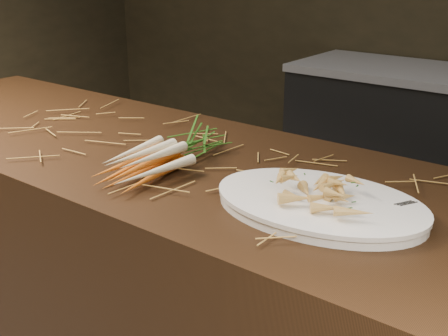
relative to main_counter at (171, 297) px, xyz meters
name	(u,v)px	position (x,y,z in m)	size (l,w,h in m)	color
main_counter	(171,297)	(0.00, 0.00, 0.00)	(2.40, 0.70, 0.90)	black
straw_bedding	(165,149)	(0.00, 0.00, 0.46)	(1.40, 0.60, 0.02)	#A68534
root_veg_bunch	(174,149)	(0.08, -0.05, 0.49)	(0.18, 0.44, 0.08)	#CC6520
serving_platter	(319,206)	(0.50, -0.07, 0.46)	(0.44, 0.29, 0.02)	white
roasted_veg_heap	(320,189)	(0.50, -0.07, 0.50)	(0.21, 0.16, 0.05)	#B27C36
serving_fork	(394,221)	(0.65, -0.08, 0.48)	(0.01, 0.17, 0.00)	silver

